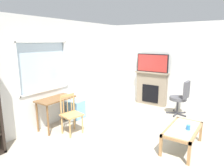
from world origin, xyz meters
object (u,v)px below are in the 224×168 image
(plastic_drawer_unit, at_px, (76,109))
(tv, at_px, (152,63))
(sippy_cup, at_px, (188,127))
(desk_under_window, at_px, (56,103))
(office_chair, at_px, (181,96))
(wooden_chair, at_px, (71,114))
(coffee_table, at_px, (183,131))
(fireplace, at_px, (151,88))

(plastic_drawer_unit, relative_size, tv, 0.47)
(sippy_cup, bearing_deg, plastic_drawer_unit, 89.62)
(tv, relative_size, sippy_cup, 11.57)
(desk_under_window, relative_size, office_chair, 0.92)
(wooden_chair, distance_m, coffee_table, 2.43)
(office_chair, xyz_separation_m, sippy_cup, (-1.85, -0.64, -0.08))
(plastic_drawer_unit, distance_m, office_chair, 2.98)
(wooden_chair, bearing_deg, office_chair, -34.47)
(fireplace, height_order, office_chair, fireplace)
(fireplace, height_order, coffee_table, fireplace)
(coffee_table, height_order, sippy_cup, sippy_cup)
(desk_under_window, bearing_deg, fireplace, -21.59)
(tv, bearing_deg, desk_under_window, 158.29)
(desk_under_window, xyz_separation_m, sippy_cup, (0.70, -2.92, -0.15))
(sippy_cup, bearing_deg, desk_under_window, 103.47)
(plastic_drawer_unit, bearing_deg, desk_under_window, -176.02)
(desk_under_window, xyz_separation_m, coffee_table, (0.72, -2.82, -0.26))
(office_chair, relative_size, coffee_table, 0.93)
(tv, distance_m, office_chair, 1.45)
(desk_under_window, distance_m, office_chair, 3.42)
(office_chair, bearing_deg, plastic_drawer_unit, 128.16)
(desk_under_window, distance_m, tv, 3.31)
(fireplace, distance_m, sippy_cup, 2.89)
(desk_under_window, xyz_separation_m, plastic_drawer_unit, (0.72, 0.05, -0.38))
(fireplace, xyz_separation_m, tv, (-0.02, 0.00, 0.84))
(fireplace, xyz_separation_m, coffee_table, (-2.29, -1.63, -0.19))
(wooden_chair, distance_m, fireplace, 3.11)
(plastic_drawer_unit, bearing_deg, fireplace, -28.45)
(desk_under_window, height_order, office_chair, office_chair)
(wooden_chair, distance_m, tv, 3.22)
(plastic_drawer_unit, xyz_separation_m, office_chair, (1.83, -2.33, 0.31))
(fireplace, relative_size, office_chair, 1.11)
(wooden_chair, xyz_separation_m, sippy_cup, (0.72, -2.41, 0.01))
(plastic_drawer_unit, xyz_separation_m, sippy_cup, (-0.02, -2.97, 0.23))
(desk_under_window, bearing_deg, coffee_table, -75.74)
(office_chair, bearing_deg, wooden_chair, 145.53)
(desk_under_window, relative_size, coffee_table, 0.86)
(wooden_chair, xyz_separation_m, office_chair, (2.57, -1.77, 0.09))
(fireplace, bearing_deg, sippy_cup, -143.15)
(desk_under_window, relative_size, fireplace, 0.83)
(tv, relative_size, office_chair, 1.04)
(office_chair, height_order, sippy_cup, office_chair)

